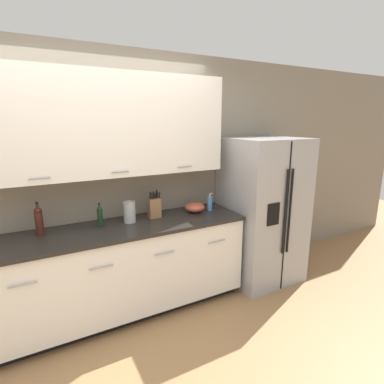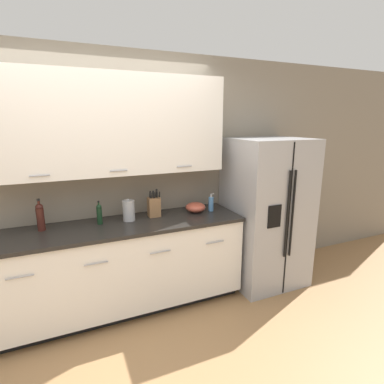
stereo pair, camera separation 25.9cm
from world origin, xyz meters
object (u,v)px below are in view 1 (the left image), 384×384
(knife_block, at_px, (154,207))
(soap_dispenser, at_px, (210,203))
(wine_bottle, at_px, (39,220))
(refrigerator, at_px, (262,210))
(oil_bottle, at_px, (100,216))
(steel_canister, at_px, (130,212))
(mixing_bowl, at_px, (195,207))

(knife_block, distance_m, soap_dispenser, 0.64)
(wine_bottle, distance_m, soap_dispenser, 1.71)
(refrigerator, bearing_deg, soap_dispenser, 169.86)
(wine_bottle, bearing_deg, knife_block, -0.75)
(wine_bottle, relative_size, oil_bottle, 1.28)
(refrigerator, xyz_separation_m, oil_bottle, (-1.86, 0.16, 0.17))
(knife_block, distance_m, wine_bottle, 1.07)
(refrigerator, relative_size, steel_canister, 7.65)
(soap_dispenser, distance_m, oil_bottle, 1.20)
(refrigerator, distance_m, knife_block, 1.33)
(oil_bottle, xyz_separation_m, steel_canister, (0.28, -0.01, 0.00))
(refrigerator, distance_m, wine_bottle, 2.39)
(wine_bottle, relative_size, soap_dispenser, 1.53)
(refrigerator, distance_m, soap_dispenser, 0.69)
(wine_bottle, bearing_deg, soap_dispenser, -2.45)
(refrigerator, xyz_separation_m, steel_canister, (-1.58, 0.15, 0.17))
(refrigerator, bearing_deg, knife_block, 172.23)
(knife_block, bearing_deg, oil_bottle, -178.08)
(soap_dispenser, bearing_deg, oil_bottle, 178.06)
(soap_dispenser, bearing_deg, steel_canister, 177.92)
(refrigerator, height_order, oil_bottle, refrigerator)
(soap_dispenser, bearing_deg, mixing_bowl, 169.10)
(refrigerator, relative_size, wine_bottle, 5.73)
(knife_block, bearing_deg, steel_canister, -174.54)
(oil_bottle, distance_m, mixing_bowl, 1.02)
(knife_block, bearing_deg, mixing_bowl, -3.13)
(mixing_bowl, bearing_deg, oil_bottle, 179.62)
(wine_bottle, bearing_deg, oil_bottle, -3.63)
(soap_dispenser, height_order, steel_canister, steel_canister)
(wine_bottle, height_order, soap_dispenser, wine_bottle)
(soap_dispenser, bearing_deg, knife_block, 174.73)
(wine_bottle, bearing_deg, steel_canister, -2.86)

